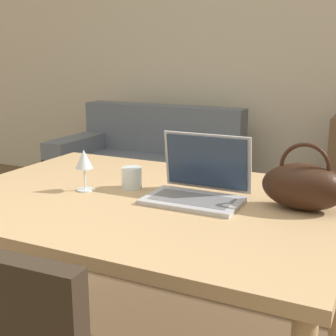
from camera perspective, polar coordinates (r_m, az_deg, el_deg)
name	(u,v)px	position (r m, az deg, el deg)	size (l,w,h in m)	color
wall_back	(285,40)	(4.01, 14.05, 14.91)	(10.00, 0.06, 2.70)	beige
dining_table	(145,214)	(1.78, -2.77, -5.60)	(1.47, 1.07, 0.72)	tan
couch	(148,173)	(3.84, -2.45, -0.67)	(1.44, 0.82, 0.82)	slate
laptop	(200,182)	(1.72, 3.86, -1.70)	(0.34, 0.26, 0.23)	#ADADB2
drinking_glass	(132,178)	(1.85, -4.44, -1.20)	(0.08, 0.08, 0.09)	silver
wine_glass	(84,162)	(1.83, -10.20, 0.77)	(0.07, 0.07, 0.16)	silver
handbag	(303,186)	(1.65, 16.18, -2.10)	(0.28, 0.16, 0.23)	black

